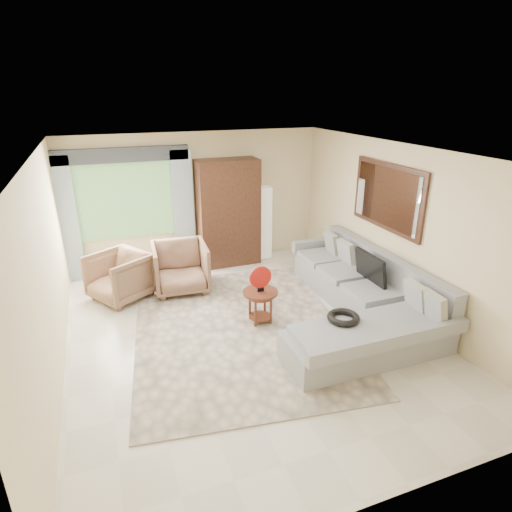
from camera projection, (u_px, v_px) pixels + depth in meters
name	position (u px, v px, depth m)	size (l,w,h in m)	color
ground	(248.00, 333.00, 6.28)	(6.00, 6.00, 0.00)	silver
area_rug	(239.00, 328.00, 6.39)	(3.00, 4.00, 0.02)	beige
sectional_sofa	(361.00, 301.00, 6.60)	(2.30, 3.46, 0.90)	gray
tv_screen	(370.00, 268.00, 6.71)	(0.06, 0.74, 0.48)	black
garden_hose	(343.00, 317.00, 5.60)	(0.43, 0.43, 0.09)	black
coffee_table	(260.00, 306.00, 6.46)	(0.53, 0.53, 0.53)	#4C2014
red_disc	(260.00, 277.00, 6.28)	(0.34, 0.34, 0.03)	#AE1811
armchair_left	(120.00, 277.00, 7.17)	(0.86, 0.89, 0.81)	#8C684C
armchair_right	(181.00, 267.00, 7.46)	(0.92, 0.95, 0.86)	brown
potted_plant	(98.00, 272.00, 7.65)	(0.50, 0.43, 0.55)	#999999
armoire	(228.00, 213.00, 8.44)	(1.20, 0.55, 2.10)	black
floor_lamp	(264.00, 223.00, 8.86)	(0.24, 0.24, 1.50)	silver
window	(125.00, 201.00, 7.91)	(1.80, 0.04, 1.40)	#669E59
curtain_left	(66.00, 221.00, 7.58)	(0.40, 0.08, 2.30)	#9EB7CC
curtain_right	(183.00, 210.00, 8.26)	(0.40, 0.08, 2.30)	#9EB7CC
valance	(120.00, 155.00, 7.54)	(2.40, 0.12, 0.26)	#1E232D
wall_mirror	(387.00, 197.00, 6.75)	(0.05, 1.70, 1.05)	black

